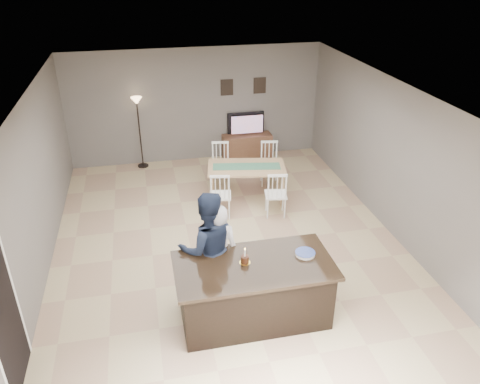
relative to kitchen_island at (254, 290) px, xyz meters
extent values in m
plane|color=tan|center=(0.00, 1.80, -0.45)|extent=(8.00, 8.00, 0.00)
plane|color=slate|center=(0.00, 5.80, 0.90)|extent=(6.00, 0.00, 6.00)
plane|color=slate|center=(0.00, -2.20, 0.90)|extent=(6.00, 0.00, 6.00)
plane|color=slate|center=(-3.00, 1.80, 0.90)|extent=(0.00, 8.00, 8.00)
plane|color=slate|center=(3.00, 1.80, 0.90)|extent=(0.00, 8.00, 8.00)
plane|color=white|center=(0.00, 1.80, 2.25)|extent=(8.00, 8.00, 0.00)
cube|color=black|center=(0.00, 0.00, -0.03)|extent=(2.00, 1.00, 0.85)
cube|color=black|center=(0.00, 0.00, 0.42)|extent=(2.15, 1.10, 0.05)
cube|color=brown|center=(1.20, 5.57, -0.15)|extent=(1.20, 0.40, 0.60)
imported|color=black|center=(1.20, 5.64, 0.41)|extent=(0.91, 0.12, 0.53)
plane|color=orange|center=(1.20, 5.56, 0.42)|extent=(0.78, 0.00, 0.78)
cube|color=black|center=(0.75, 5.78, 1.30)|extent=(0.30, 0.02, 0.38)
cube|color=black|center=(1.55, 5.78, 1.30)|extent=(0.30, 0.02, 0.38)
plane|color=black|center=(-2.99, -0.50, 0.60)|extent=(0.00, 2.10, 2.10)
imported|color=#BBBBC0|center=(-0.39, 0.55, 0.33)|extent=(0.66, 0.53, 1.56)
imported|color=#182035|center=(-0.54, 0.55, 0.42)|extent=(0.88, 0.70, 1.74)
cylinder|color=gold|center=(-0.11, 0.06, 0.45)|extent=(0.15, 0.15, 0.00)
cylinder|color=#3A1910|center=(-0.11, 0.06, 0.50)|extent=(0.11, 0.11, 0.10)
cylinder|color=white|center=(-0.11, 0.06, 0.61)|extent=(0.02, 0.02, 0.11)
sphere|color=#FFBF4C|center=(-0.11, 0.06, 0.67)|extent=(0.02, 0.02, 0.02)
cylinder|color=white|center=(0.74, 0.06, 0.45)|extent=(0.27, 0.27, 0.01)
cylinder|color=white|center=(0.74, 0.06, 0.47)|extent=(0.27, 0.27, 0.01)
cylinder|color=white|center=(0.74, 0.06, 0.48)|extent=(0.27, 0.27, 0.01)
cylinder|color=navy|center=(0.74, 0.06, 0.49)|extent=(0.28, 0.28, 0.00)
cube|color=tan|center=(0.70, 3.46, 0.26)|extent=(1.69, 1.14, 0.04)
cylinder|color=tan|center=(-0.06, 3.24, -0.11)|extent=(0.06, 0.06, 0.69)
cylinder|color=tan|center=(1.45, 3.69, -0.11)|extent=(0.06, 0.06, 0.69)
cube|color=#457D5E|center=(0.70, 3.46, 0.28)|extent=(1.40, 0.58, 0.01)
cube|color=white|center=(0.05, 2.89, -0.02)|extent=(0.47, 0.46, 0.04)
cylinder|color=white|center=(-0.14, 2.77, -0.24)|extent=(0.03, 0.03, 0.42)
cylinder|color=white|center=(0.24, 3.01, -0.24)|extent=(0.03, 0.03, 0.42)
cube|color=white|center=(0.02, 2.72, 0.47)|extent=(0.37, 0.10, 0.05)
cube|color=white|center=(1.10, 2.70, -0.02)|extent=(0.47, 0.46, 0.04)
cylinder|color=white|center=(0.91, 2.57, -0.24)|extent=(0.03, 0.03, 0.42)
cylinder|color=white|center=(1.29, 2.82, -0.24)|extent=(0.03, 0.03, 0.42)
cube|color=white|center=(1.07, 2.52, 0.47)|extent=(0.37, 0.10, 0.05)
cube|color=white|center=(0.30, 4.23, -0.02)|extent=(0.47, 0.46, 0.04)
cylinder|color=white|center=(0.49, 4.36, -0.24)|extent=(0.03, 0.03, 0.42)
cylinder|color=white|center=(0.10, 4.11, -0.24)|extent=(0.03, 0.03, 0.42)
cube|color=white|center=(0.33, 4.40, 0.47)|extent=(0.37, 0.10, 0.05)
cube|color=white|center=(1.35, 4.04, -0.02)|extent=(0.47, 0.46, 0.04)
cylinder|color=white|center=(1.54, 4.16, -0.24)|extent=(0.03, 0.03, 0.42)
cylinder|color=white|center=(1.16, 3.92, -0.24)|extent=(0.03, 0.03, 0.42)
cube|color=white|center=(1.38, 4.21, 0.47)|extent=(0.37, 0.10, 0.05)
cylinder|color=black|center=(-1.36, 5.59, -0.44)|extent=(0.25, 0.25, 0.03)
cylinder|color=black|center=(-1.36, 5.59, 0.34)|extent=(0.03, 0.03, 1.56)
cone|color=#ECBA81|center=(-1.36, 5.59, 1.16)|extent=(0.25, 0.25, 0.16)
camera|label=1|loc=(-1.27, -4.95, 4.20)|focal=35.00mm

